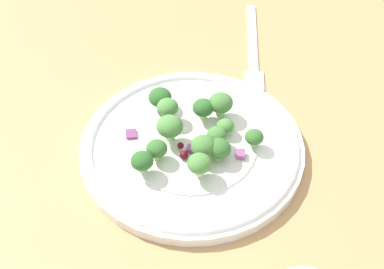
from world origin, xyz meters
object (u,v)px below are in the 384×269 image
plate (192,146)px  broccoli_floret_2 (142,161)px  fork (253,50)px  broccoli_floret_1 (221,103)px  broccoli_floret_0 (169,125)px

plate → broccoli_floret_2: size_ratio=10.34×
broccoli_floret_2 → fork: size_ratio=0.13×
broccoli_floret_1 → fork: broccoli_floret_1 is taller
broccoli_floret_1 → broccoli_floret_2: size_ratio=1.18×
plate → broccoli_floret_0: bearing=-123.8°
broccoli_floret_1 → broccoli_floret_0: bearing=-77.1°
broccoli_floret_2 → fork: broccoli_floret_2 is taller
plate → broccoli_floret_0: 3.69cm
plate → broccoli_floret_0: (-1.42, -2.12, 2.67)cm
broccoli_floret_2 → broccoli_floret_1: bearing=116.2°
plate → broccoli_floret_0: size_ratio=8.49×
broccoli_floret_0 → broccoli_floret_1: 6.70cm
broccoli_floret_1 → fork: bearing=141.0°
broccoli_floret_0 → fork: (-12.88, 15.74, -3.28)cm
broccoli_floret_2 → broccoli_floret_0: bearing=132.7°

